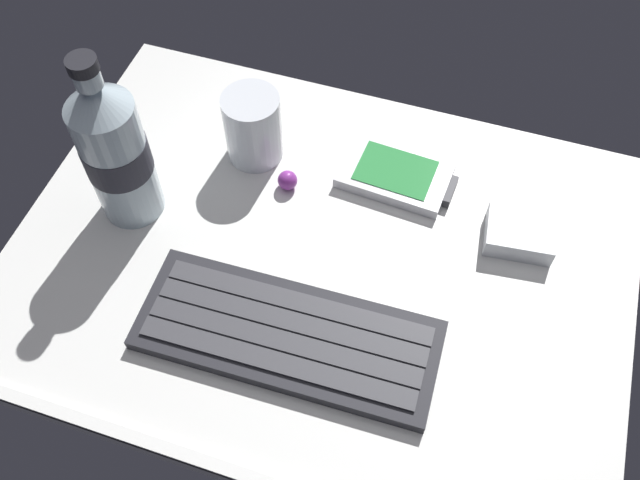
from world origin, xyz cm
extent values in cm
cube|color=silver|center=(0.00, 0.00, -1.00)|extent=(64.00, 48.00, 2.00)
cube|color=silver|center=(0.00, -23.40, 0.40)|extent=(64.00, 1.20, 0.80)
cube|color=#232328|center=(0.36, -9.94, 0.70)|extent=(29.26, 11.71, 1.40)
cube|color=#3D3D42|center=(0.28, -6.65, 1.55)|extent=(26.72, 2.65, 0.30)
cube|color=#3D3D42|center=(0.34, -8.84, 1.55)|extent=(26.72, 2.65, 0.30)
cube|color=#3D3D42|center=(0.39, -11.04, 1.55)|extent=(26.72, 2.65, 0.30)
cube|color=#3D3D42|center=(0.44, -13.24, 1.55)|extent=(26.72, 2.65, 0.30)
cube|color=silver|center=(4.79, 12.41, 0.70)|extent=(12.50, 8.42, 1.40)
cube|color=green|center=(4.79, 12.41, 1.45)|extent=(8.79, 6.50, 0.10)
cube|color=#333338|center=(11.18, 11.96, 0.70)|extent=(1.06, 3.85, 1.12)
cylinder|color=silver|center=(-11.44, 11.15, 4.25)|extent=(6.40, 6.40, 8.50)
cylinder|color=red|center=(-11.44, 11.15, 3.26)|extent=(5.50, 5.50, 6.12)
cylinder|color=silver|center=(-21.36, 0.15, 7.50)|extent=(6.60, 6.60, 15.00)
cone|color=silver|center=(-21.36, 0.15, 16.40)|extent=(6.60, 6.60, 2.80)
cylinder|color=silver|center=(-21.36, 0.15, 18.70)|extent=(2.51, 2.51, 1.80)
cylinder|color=black|center=(-21.36, 0.15, 20.20)|extent=(2.77, 2.77, 1.20)
cylinder|color=#2D2D38|center=(-21.36, 0.15, 8.25)|extent=(6.73, 6.73, 3.80)
cube|color=silver|center=(19.26, 8.38, 1.20)|extent=(7.55, 6.30, 2.40)
sphere|color=purple|center=(-6.25, 7.60, 1.10)|extent=(2.20, 2.20, 2.20)
camera|label=1|loc=(11.83, -36.35, 61.06)|focal=38.72mm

